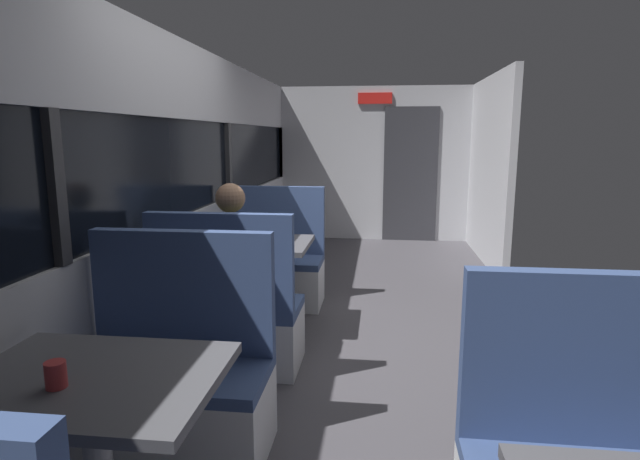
{
  "coord_description": "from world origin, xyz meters",
  "views": [
    {
      "loc": [
        0.11,
        -3.67,
        1.57
      ],
      "look_at": [
        -0.41,
        0.74,
        0.76
      ],
      "focal_mm": 28.79,
      "sensor_mm": 36.0,
      "label": 1
    }
  ],
  "objects": [
    {
      "name": "bench_mid_window_facing_entry",
      "position": [
        -0.89,
        0.95,
        0.33
      ],
      "size": [
        0.95,
        0.5,
        1.1
      ],
      "color": "silver",
      "rests_on": "ground_plane"
    },
    {
      "name": "dining_table_near_window",
      "position": [
        -0.89,
        -2.09,
        0.64
      ],
      "size": [
        0.9,
        0.7,
        0.74
      ],
      "color": "#9E9EA3",
      "rests_on": "ground_plane"
    },
    {
      "name": "carriage_window_panel_left",
      "position": [
        -1.45,
        0.0,
        1.11
      ],
      "size": [
        0.09,
        8.48,
        2.3
      ],
      "color": "#B2B2B7",
      "rests_on": "ground_plane"
    },
    {
      "name": "ground_plane",
      "position": [
        0.0,
        0.0,
        -0.01
      ],
      "size": [
        3.3,
        9.2,
        0.02
      ],
      "primitive_type": "cube",
      "color": "#423F44"
    },
    {
      "name": "carriage_aisle_panel_right",
      "position": [
        1.45,
        3.0,
        1.15
      ],
      "size": [
        0.08,
        2.4,
        2.3
      ],
      "primitive_type": "cube",
      "color": "#B2B2B7",
      "rests_on": "ground_plane"
    },
    {
      "name": "bench_near_window_facing_entry",
      "position": [
        -0.89,
        -1.39,
        0.33
      ],
      "size": [
        0.95,
        0.5,
        1.1
      ],
      "color": "silver",
      "rests_on": "ground_plane"
    },
    {
      "name": "coffee_cup_primary",
      "position": [
        -0.96,
        -2.19,
        0.79
      ],
      "size": [
        0.07,
        0.07,
        0.09
      ],
      "color": "#B23333",
      "rests_on": "dining_table_near_window"
    },
    {
      "name": "carriage_end_bulkhead",
      "position": [
        0.06,
        4.19,
        1.14
      ],
      "size": [
        2.9,
        0.11,
        2.3
      ],
      "color": "#B2B2B7",
      "rests_on": "ground_plane"
    },
    {
      "name": "bench_mid_window_facing_end",
      "position": [
        -0.89,
        -0.44,
        0.33
      ],
      "size": [
        0.95,
        0.5,
        1.1
      ],
      "color": "silver",
      "rests_on": "ground_plane"
    },
    {
      "name": "dining_table_mid_window",
      "position": [
        -0.89,
        0.25,
        0.64
      ],
      "size": [
        0.9,
        0.7,
        0.74
      ],
      "color": "#9E9EA3",
      "rests_on": "ground_plane"
    },
    {
      "name": "seated_passenger",
      "position": [
        -0.89,
        -0.37,
        0.54
      ],
      "size": [
        0.47,
        0.55,
        1.26
      ],
      "color": "#26262D",
      "rests_on": "ground_plane"
    }
  ]
}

